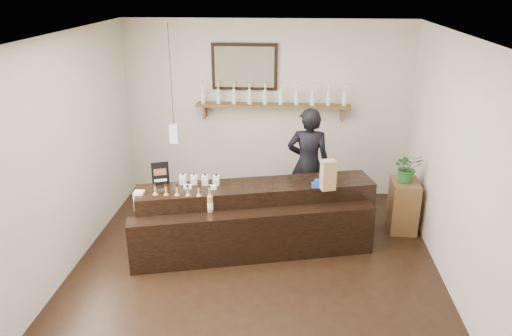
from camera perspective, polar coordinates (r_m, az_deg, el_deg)
The scene contains 10 objects.
ground at distance 6.24m, azimuth -0.13°, elevation -11.72°, with size 5.00×5.00×0.00m, color black.
room_shell at distance 5.51m, azimuth -0.15°, elevation 3.35°, with size 5.00×5.00×5.00m.
back_wall_decor at distance 7.80m, azimuth 0.05°, elevation 9.05°, with size 2.66×0.96×1.69m.
counter at distance 6.55m, azimuth -0.10°, elevation -5.95°, with size 3.12×1.55×1.01m.
promo_sign at distance 6.52m, azimuth -10.88°, elevation -0.63°, with size 0.21×0.09×0.31m.
paper_bag at distance 6.31m, azimuth 8.25°, elevation -0.79°, with size 0.21×0.18×0.39m.
tape_dispenser at distance 6.40m, azimuth 6.99°, elevation -1.84°, with size 0.14×0.05×0.12m.
side_cabinet at distance 7.34m, azimuth 16.47°, elevation -4.13°, with size 0.38×0.51×0.73m.
potted_plant at distance 7.12m, azimuth 16.94°, elevation 0.06°, with size 0.38×0.33×0.42m, color #286529.
shopkeeper at distance 7.21m, azimuth 6.01°, elevation 1.25°, with size 0.69×0.46×1.90m, color black.
Camera 1 is at (0.41, -5.24, 3.37)m, focal length 35.00 mm.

